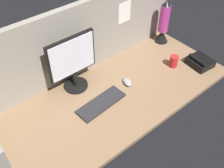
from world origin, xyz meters
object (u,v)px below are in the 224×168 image
(monitor, at_px, (73,62))
(desk_phone, at_px, (200,62))
(mug_red_plastic, at_px, (174,61))
(lava_lamp, at_px, (163,25))
(keyboard, at_px, (101,103))
(mouse, at_px, (127,82))

(monitor, relative_size, desk_phone, 2.10)
(mug_red_plastic, distance_m, lava_lamp, 0.38)
(keyboard, relative_size, mouse, 3.85)
(monitor, height_order, lava_lamp, monitor)
(mouse, height_order, mug_red_plastic, mug_red_plastic)
(monitor, xyz_separation_m, lava_lamp, (0.94, -0.00, -0.07))
(mouse, relative_size, lava_lamp, 0.24)
(monitor, xyz_separation_m, mouse, (0.32, -0.23, -0.22))
(monitor, xyz_separation_m, desk_phone, (0.93, -0.44, -0.20))
(mouse, bearing_deg, keyboard, -155.46)
(monitor, distance_m, desk_phone, 1.05)
(mug_red_plastic, bearing_deg, mouse, 169.29)
(lava_lamp, bearing_deg, desk_phone, -91.96)
(mug_red_plastic, height_order, lava_lamp, lava_lamp)
(desk_phone, bearing_deg, monitor, 154.43)
(mug_red_plastic, xyz_separation_m, desk_phone, (0.18, -0.13, -0.02))
(mouse, bearing_deg, mug_red_plastic, 5.77)
(mouse, relative_size, mug_red_plastic, 0.99)
(monitor, bearing_deg, mug_red_plastic, -22.77)
(lava_lamp, bearing_deg, mouse, -159.96)
(monitor, distance_m, lava_lamp, 0.95)
(lava_lamp, bearing_deg, keyboard, -163.57)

